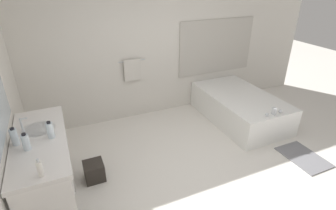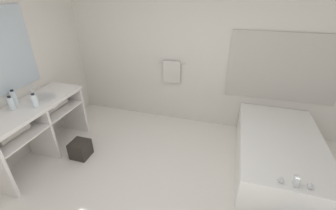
{
  "view_description": "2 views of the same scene",
  "coord_description": "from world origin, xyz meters",
  "px_view_note": "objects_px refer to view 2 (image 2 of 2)",
  "views": [
    {
      "loc": [
        -1.55,
        -2.31,
        2.57
      ],
      "look_at": [
        -0.1,
        0.98,
        0.75
      ],
      "focal_mm": 28.0,
      "sensor_mm": 36.0,
      "label": 1
    },
    {
      "loc": [
        0.71,
        -1.58,
        2.38
      ],
      "look_at": [
        -0.07,
        1.11,
        0.87
      ],
      "focal_mm": 24.0,
      "sensor_mm": 36.0,
      "label": 2
    }
  ],
  "objects_px": {
    "bathtub": "(278,152)",
    "waste_bin": "(81,149)",
    "water_bottle_2": "(35,101)",
    "water_bottle_1": "(14,97)",
    "water_bottle_3": "(11,103)"
  },
  "relations": [
    {
      "from": "water_bottle_1",
      "to": "waste_bin",
      "type": "bearing_deg",
      "value": 12.29
    },
    {
      "from": "bathtub",
      "to": "water_bottle_2",
      "type": "bearing_deg",
      "value": -167.12
    },
    {
      "from": "water_bottle_2",
      "to": "waste_bin",
      "type": "relative_size",
      "value": 0.78
    },
    {
      "from": "water_bottle_2",
      "to": "water_bottle_3",
      "type": "xyz_separation_m",
      "value": [
        -0.24,
        -0.14,
        -0.0
      ]
    },
    {
      "from": "water_bottle_2",
      "to": "waste_bin",
      "type": "distance_m",
      "value": 0.97
    },
    {
      "from": "water_bottle_1",
      "to": "water_bottle_2",
      "type": "distance_m",
      "value": 0.36
    },
    {
      "from": "bathtub",
      "to": "waste_bin",
      "type": "bearing_deg",
      "value": -168.65
    },
    {
      "from": "water_bottle_1",
      "to": "waste_bin",
      "type": "distance_m",
      "value": 1.17
    },
    {
      "from": "water_bottle_2",
      "to": "waste_bin",
      "type": "bearing_deg",
      "value": 23.15
    },
    {
      "from": "waste_bin",
      "to": "water_bottle_1",
      "type": "bearing_deg",
      "value": -167.71
    },
    {
      "from": "water_bottle_3",
      "to": "water_bottle_1",
      "type": "bearing_deg",
      "value": 127.52
    },
    {
      "from": "bathtub",
      "to": "water_bottle_2",
      "type": "relative_size",
      "value": 9.1
    },
    {
      "from": "water_bottle_1",
      "to": "bathtub",
      "type": "bearing_deg",
      "value": 11.55
    },
    {
      "from": "bathtub",
      "to": "waste_bin",
      "type": "xyz_separation_m",
      "value": [
        -2.88,
        -0.58,
        -0.15
      ]
    },
    {
      "from": "water_bottle_3",
      "to": "waste_bin",
      "type": "xyz_separation_m",
      "value": [
        0.65,
        0.32,
        -0.87
      ]
    }
  ]
}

